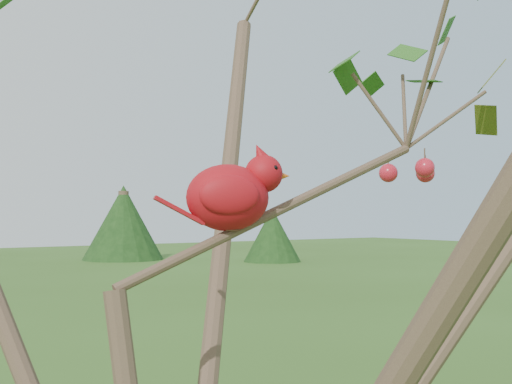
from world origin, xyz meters
TOP-DOWN VIEW (x-y plane):
  - crabapple_tree at (0.03, -0.02)m, footprint 2.35×2.05m
  - cardinal at (0.15, 0.08)m, footprint 0.23×0.15m

SIDE VIEW (x-z plane):
  - cardinal at x=0.15m, z-range 2.02..2.18m
  - crabapple_tree at x=0.03m, z-range 0.65..3.60m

